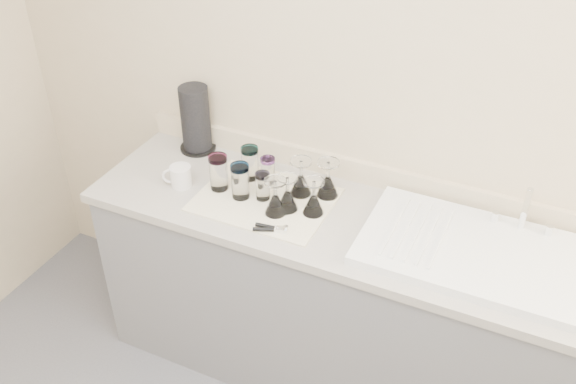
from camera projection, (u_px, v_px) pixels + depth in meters
The scene contains 17 objects.
room_envelope at pixel (129, 285), 1.31m from camera, with size 3.54×3.50×2.52m.
counter_unit at pixel (330, 297), 2.83m from camera, with size 2.06×0.62×0.90m.
sink_unit at pixel (473, 251), 2.37m from camera, with size 0.82×0.50×0.22m.
dish_towel at pixel (265, 200), 2.66m from camera, with size 0.55×0.42×0.01m, color white.
tumbler_cyan at pixel (250, 163), 2.75m from camera, with size 0.08×0.08×0.15m.
tumbler_purple at pixel (268, 171), 2.72m from camera, with size 0.06×0.06×0.13m.
tumbler_magenta at pixel (219, 172), 2.68m from camera, with size 0.08×0.08×0.16m.
tumbler_blue at pixel (240, 181), 2.63m from camera, with size 0.08×0.08×0.15m.
tumbler_lavender at pixel (263, 186), 2.63m from camera, with size 0.06×0.06×0.12m.
goblet_back_left at pixel (301, 182), 2.66m from camera, with size 0.09×0.09×0.16m.
goblet_back_right at pixel (328, 184), 2.65m from camera, with size 0.09×0.09×0.16m.
goblet_front_left at pixel (287, 198), 2.58m from camera, with size 0.09×0.09×0.15m.
goblet_front_right at pixel (313, 202), 2.55m from camera, with size 0.09×0.09×0.15m.
goblet_extra at pixel (275, 202), 2.55m from camera, with size 0.09×0.09×0.16m.
can_opener at pixel (271, 229), 2.49m from camera, with size 0.13×0.07×0.02m.
white_mug at pixel (180, 176), 2.73m from camera, with size 0.14×0.12×0.09m.
paper_towel_roll at pixel (196, 120), 2.92m from camera, with size 0.17×0.17×0.31m.
Camera 1 is at (0.70, -0.73, 2.46)m, focal length 40.00 mm.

